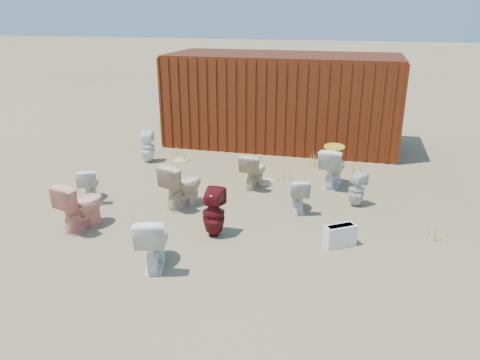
% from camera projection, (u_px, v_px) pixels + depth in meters
% --- Properties ---
extents(ground, '(100.00, 100.00, 0.00)m').
position_uv_depth(ground, '(232.00, 221.00, 8.22)').
color(ground, brown).
rests_on(ground, ground).
extents(shipping_container, '(6.00, 2.40, 2.40)m').
position_uv_depth(shipping_container, '(282.00, 100.00, 12.54)').
color(shipping_container, '#541E0E').
rests_on(shipping_container, ground).
extents(toilet_front_a, '(0.60, 0.75, 0.67)m').
position_uv_depth(toilet_front_a, '(89.00, 184.00, 9.01)').
color(toilet_front_a, white).
rests_on(toilet_front_a, ground).
extents(toilet_front_pink, '(0.69, 0.93, 0.85)m').
position_uv_depth(toilet_front_pink, '(81.00, 205.00, 7.83)').
color(toilet_front_pink, '#F9A58F').
rests_on(toilet_front_pink, ground).
extents(toilet_front_c, '(0.65, 0.87, 0.80)m').
position_uv_depth(toilet_front_c, '(153.00, 240.00, 6.68)').
color(toilet_front_c, white).
rests_on(toilet_front_c, ground).
extents(toilet_front_maroon, '(0.37, 0.38, 0.81)m').
position_uv_depth(toilet_front_maroon, '(214.00, 213.00, 7.56)').
color(toilet_front_maroon, '#5C0F14').
rests_on(toilet_front_maroon, ground).
extents(toilet_front_e, '(0.52, 0.70, 0.64)m').
position_uv_depth(toilet_front_e, '(298.00, 194.00, 8.55)').
color(toilet_front_e, silver).
rests_on(toilet_front_e, ground).
extents(toilet_back_a, '(0.44, 0.45, 0.76)m').
position_uv_depth(toilet_back_a, '(147.00, 147.00, 11.25)').
color(toilet_back_a, white).
rests_on(toilet_back_a, ground).
extents(toilet_back_beige_left, '(0.53, 0.79, 0.74)m').
position_uv_depth(toilet_back_beige_left, '(254.00, 170.00, 9.66)').
color(toilet_back_beige_left, beige).
rests_on(toilet_back_beige_left, ground).
extents(toilet_back_beige_right, '(0.78, 0.97, 0.86)m').
position_uv_depth(toilet_back_beige_right, '(183.00, 184.00, 8.70)').
color(toilet_back_beige_right, beige).
rests_on(toilet_back_beige_right, ground).
extents(toilet_back_yellowlid, '(0.61, 0.90, 0.84)m').
position_uv_depth(toilet_back_yellowlid, '(333.00, 167.00, 9.70)').
color(toilet_back_yellowlid, white).
rests_on(toilet_back_yellowlid, ground).
extents(toilet_back_e, '(0.42, 0.42, 0.65)m').
position_uv_depth(toilet_back_e, '(357.00, 189.00, 8.75)').
color(toilet_back_e, silver).
rests_on(toilet_back_e, ground).
extents(yellow_lid, '(0.43, 0.53, 0.02)m').
position_uv_depth(yellow_lid, '(334.00, 147.00, 9.55)').
color(yellow_lid, gold).
rests_on(yellow_lid, toilet_back_yellowlid).
extents(loose_tank, '(0.53, 0.45, 0.35)m').
position_uv_depth(loose_tank, '(340.00, 236.00, 7.30)').
color(loose_tank, silver).
rests_on(loose_tank, ground).
extents(loose_lid_near, '(0.43, 0.53, 0.02)m').
position_uv_depth(loose_lid_near, '(264.00, 182.00, 10.04)').
color(loose_lid_near, beige).
rests_on(loose_lid_near, ground).
extents(loose_lid_far, '(0.50, 0.56, 0.02)m').
position_uv_depth(loose_lid_far, '(181.00, 160.00, 11.48)').
color(loose_lid_far, beige).
rests_on(loose_lid_far, ground).
extents(weed_clump_a, '(0.36, 0.36, 0.33)m').
position_uv_depth(weed_clump_a, '(181.00, 152.00, 11.57)').
color(weed_clump_a, '#B8AC49').
rests_on(weed_clump_a, ground).
extents(weed_clump_b, '(0.32, 0.32, 0.31)m').
position_uv_depth(weed_clump_b, '(285.00, 173.00, 10.15)').
color(weed_clump_b, '#B8AC49').
rests_on(weed_clump_b, ground).
extents(weed_clump_c, '(0.36, 0.36, 0.29)m').
position_uv_depth(weed_clump_c, '(358.00, 170.00, 10.36)').
color(weed_clump_c, '#B8AC49').
rests_on(weed_clump_c, ground).
extents(weed_clump_d, '(0.30, 0.30, 0.24)m').
position_uv_depth(weed_clump_d, '(245.00, 160.00, 11.13)').
color(weed_clump_d, '#B8AC49').
rests_on(weed_clump_d, ground).
extents(weed_clump_e, '(0.34, 0.34, 0.34)m').
position_uv_depth(weed_clump_e, '(317.00, 160.00, 10.95)').
color(weed_clump_e, '#B8AC49').
rests_on(weed_clump_e, ground).
extents(weed_clump_f, '(0.28, 0.28, 0.25)m').
position_uv_depth(weed_clump_f, '(437.00, 232.00, 7.55)').
color(weed_clump_f, '#B8AC49').
rests_on(weed_clump_f, ground).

